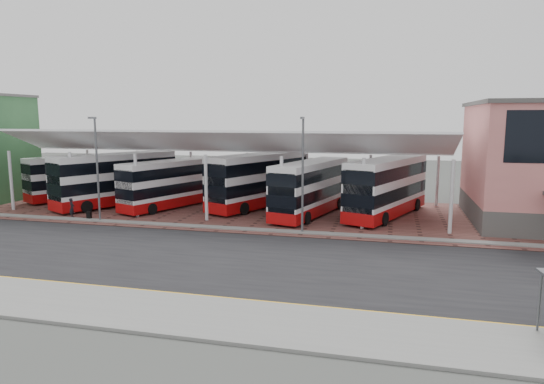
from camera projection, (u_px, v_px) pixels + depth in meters
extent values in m
plane|color=#3D403C|center=(249.00, 256.00, 28.38)|extent=(140.00, 140.00, 0.00)
cube|color=black|center=(244.00, 261.00, 27.42)|extent=(120.00, 14.00, 0.02)
cube|color=brown|center=(317.00, 214.00, 40.36)|extent=(72.00, 16.00, 0.06)
cube|color=slate|center=(186.00, 315.00, 19.73)|extent=(120.00, 4.00, 0.14)
cube|color=slate|center=(274.00, 231.00, 34.31)|extent=(120.00, 0.80, 0.14)
cube|color=gold|center=(204.00, 298.00, 21.66)|extent=(120.00, 0.12, 0.01)
cube|color=gold|center=(207.00, 296.00, 21.95)|extent=(120.00, 0.12, 0.01)
cylinder|color=silver|center=(11.00, 181.00, 41.87)|extent=(0.26, 0.26, 5.20)
cylinder|color=silver|center=(88.00, 171.00, 52.46)|extent=(0.26, 0.26, 4.60)
cylinder|color=silver|center=(72.00, 183.00, 40.43)|extent=(0.26, 0.26, 5.20)
cylinder|color=silver|center=(138.00, 172.00, 51.03)|extent=(0.26, 0.26, 4.60)
cylinder|color=silver|center=(136.00, 186.00, 39.00)|extent=(0.26, 0.26, 5.20)
cylinder|color=silver|center=(191.00, 174.00, 49.59)|extent=(0.26, 0.26, 4.60)
cylinder|color=silver|center=(206.00, 188.00, 37.57)|extent=(0.26, 0.26, 5.20)
cylinder|color=silver|center=(247.00, 176.00, 48.16)|extent=(0.26, 0.26, 4.60)
cylinder|color=silver|center=(281.00, 191.00, 36.13)|extent=(0.26, 0.26, 5.20)
cylinder|color=silver|center=(307.00, 177.00, 46.73)|extent=(0.26, 0.26, 4.60)
cylinder|color=silver|center=(363.00, 194.00, 34.70)|extent=(0.26, 0.26, 5.20)
cylinder|color=silver|center=(370.00, 179.00, 45.29)|extent=(0.26, 0.26, 4.60)
cylinder|color=silver|center=(452.00, 197.00, 33.26)|extent=(0.26, 0.26, 5.20)
cylinder|color=silver|center=(437.00, 181.00, 43.86)|extent=(0.26, 0.26, 4.60)
cube|color=white|center=(215.00, 142.00, 39.14)|extent=(37.00, 4.95, 1.95)
cube|color=white|center=(237.00, 141.00, 44.54)|extent=(37.00, 7.12, 1.43)
cylinder|color=#55585D|center=(97.00, 170.00, 37.15)|extent=(0.16, 0.16, 8.00)
cube|color=#55585D|center=(92.00, 118.00, 36.26)|extent=(0.15, 0.90, 0.15)
cylinder|color=#55585D|center=(303.00, 177.00, 33.33)|extent=(0.16, 0.16, 8.00)
cube|color=#55585D|center=(302.00, 118.00, 32.43)|extent=(0.15, 0.90, 0.15)
cube|color=white|center=(81.00, 176.00, 47.85)|extent=(7.10, 10.03, 4.00)
cube|color=#A8090A|center=(82.00, 192.00, 48.10)|extent=(7.15, 10.08, 0.84)
cube|color=black|center=(81.00, 180.00, 47.91)|extent=(7.15, 10.08, 0.88)
cube|color=black|center=(80.00, 165.00, 47.69)|extent=(7.15, 10.08, 0.88)
cube|color=black|center=(27.00, 182.00, 44.25)|extent=(1.86, 1.12, 3.35)
cylinder|color=black|center=(44.00, 196.00, 46.58)|extent=(0.69, 0.94, 0.93)
cylinder|color=black|center=(54.00, 199.00, 44.99)|extent=(0.69, 0.94, 0.93)
cylinder|color=black|center=(107.00, 189.00, 51.25)|extent=(0.69, 0.94, 0.93)
cylinder|color=black|center=(118.00, 191.00, 49.66)|extent=(0.69, 0.94, 0.93)
cube|color=white|center=(116.00, 178.00, 44.10)|extent=(7.53, 11.39, 4.48)
cube|color=#A8090A|center=(117.00, 198.00, 44.38)|extent=(7.59, 11.44, 0.94)
cube|color=black|center=(116.00, 183.00, 44.17)|extent=(7.59, 11.44, 0.99)
cube|color=black|center=(115.00, 165.00, 43.92)|extent=(7.59, 11.44, 0.99)
cube|color=black|center=(54.00, 186.00, 39.88)|extent=(2.13, 1.16, 3.75)
cylinder|color=black|center=(72.00, 203.00, 42.51)|extent=(0.73, 1.06, 1.04)
cylinder|color=black|center=(87.00, 207.00, 40.82)|extent=(0.73, 1.06, 1.04)
cylinder|color=black|center=(143.00, 193.00, 47.98)|extent=(0.73, 1.06, 1.04)
cylinder|color=black|center=(159.00, 196.00, 46.29)|extent=(0.73, 1.06, 1.04)
cube|color=white|center=(171.00, 183.00, 43.12)|extent=(5.84, 10.32, 3.98)
cube|color=#A8090A|center=(171.00, 201.00, 43.37)|extent=(5.89, 10.37, 0.83)
cube|color=black|center=(171.00, 187.00, 43.19)|extent=(5.89, 10.37, 0.88)
cube|color=black|center=(171.00, 171.00, 42.96)|extent=(5.89, 10.37, 0.88)
cube|color=black|center=(124.00, 191.00, 39.07)|extent=(1.97, 0.84, 3.33)
cylinder|color=black|center=(134.00, 206.00, 41.42)|extent=(0.58, 0.96, 0.92)
cylinder|color=black|center=(152.00, 209.00, 40.10)|extent=(0.58, 0.96, 0.92)
cylinder|color=black|center=(188.00, 196.00, 46.68)|extent=(0.58, 0.96, 0.92)
cylinder|color=black|center=(206.00, 198.00, 45.36)|extent=(0.58, 0.96, 0.92)
cube|color=white|center=(260.00, 179.00, 43.32)|extent=(7.03, 11.64, 4.52)
cube|color=#A8090A|center=(260.00, 199.00, 43.60)|extent=(7.09, 11.69, 0.95)
cube|color=black|center=(260.00, 184.00, 43.39)|extent=(7.09, 11.69, 1.00)
cube|color=black|center=(260.00, 166.00, 43.13)|extent=(7.09, 11.69, 1.00)
cube|color=black|center=(215.00, 187.00, 38.85)|extent=(2.21, 1.04, 3.78)
cylinder|color=black|center=(221.00, 205.00, 41.52)|extent=(0.69, 1.08, 1.05)
cylinder|color=black|center=(244.00, 209.00, 39.93)|extent=(0.69, 1.08, 1.05)
cylinder|color=black|center=(273.00, 194.00, 47.31)|extent=(0.69, 1.08, 1.05)
cylinder|color=black|center=(295.00, 197.00, 45.72)|extent=(0.69, 1.08, 1.05)
cube|color=white|center=(311.00, 187.00, 39.68)|extent=(5.00, 10.97, 4.18)
cube|color=#A8090A|center=(311.00, 207.00, 39.94)|extent=(5.05, 11.01, 0.88)
cube|color=black|center=(311.00, 192.00, 39.75)|extent=(5.05, 11.01, 0.92)
cube|color=black|center=(311.00, 173.00, 39.51)|extent=(5.05, 11.01, 0.92)
cube|color=black|center=(281.00, 197.00, 35.09)|extent=(2.14, 0.64, 3.50)
cylinder|color=black|center=(278.00, 215.00, 37.56)|extent=(0.50, 1.01, 0.97)
cylinder|color=black|center=(307.00, 218.00, 36.42)|extent=(0.50, 1.01, 0.97)
cylinder|color=black|center=(314.00, 202.00, 43.51)|extent=(0.50, 1.01, 0.97)
cylinder|color=black|center=(339.00, 204.00, 42.37)|extent=(0.50, 1.01, 0.97)
cube|color=white|center=(387.00, 186.00, 39.28)|extent=(6.47, 11.55, 4.45)
cube|color=#A8090A|center=(387.00, 208.00, 39.55)|extent=(6.52, 11.61, 0.93)
cube|color=black|center=(387.00, 191.00, 39.35)|extent=(6.52, 11.61, 0.98)
cube|color=black|center=(388.00, 171.00, 39.10)|extent=(6.52, 11.61, 0.98)
cube|color=black|center=(358.00, 196.00, 34.72)|extent=(2.21, 0.93, 3.72)
cylinder|color=black|center=(353.00, 215.00, 37.35)|extent=(0.64, 1.07, 1.03)
cylinder|color=black|center=(385.00, 219.00, 35.89)|extent=(0.64, 1.07, 1.03)
cylinder|color=black|center=(388.00, 202.00, 43.26)|extent=(0.64, 1.07, 1.03)
cylinder|color=black|center=(417.00, 205.00, 41.80)|extent=(0.64, 1.07, 1.03)
imported|color=black|center=(72.00, 208.00, 38.77)|extent=(0.55, 0.67, 1.59)
cube|color=black|center=(89.00, 215.00, 38.27)|extent=(0.35, 0.25, 0.61)
cylinder|color=#55585D|center=(540.00, 301.00, 17.98)|extent=(0.10, 0.10, 2.28)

